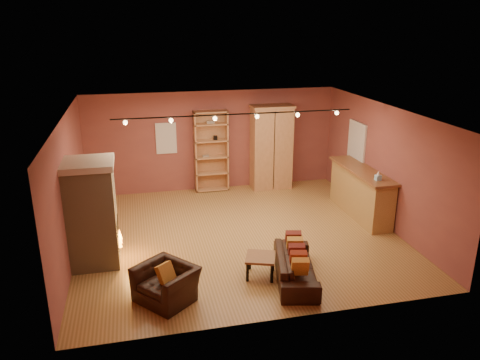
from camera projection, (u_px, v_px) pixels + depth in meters
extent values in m
plane|color=olive|center=(238.00, 235.00, 10.60)|extent=(7.00, 7.00, 0.00)
plane|color=#552C1A|center=(238.00, 112.00, 9.70)|extent=(7.00, 7.00, 0.00)
cube|color=brown|center=(213.00, 141.00, 13.15)|extent=(7.00, 0.02, 2.80)
cube|color=brown|center=(69.00, 188.00, 9.41)|extent=(0.02, 6.50, 2.80)
cube|color=brown|center=(385.00, 166.00, 10.90)|extent=(0.02, 6.50, 2.80)
cube|color=tan|center=(92.00, 216.00, 9.08)|extent=(0.90, 0.90, 2.00)
cube|color=beige|center=(87.00, 164.00, 8.74)|extent=(0.98, 0.98, 0.12)
cube|color=black|center=(116.00, 233.00, 9.30)|extent=(0.10, 0.65, 0.55)
cone|color=orange|center=(119.00, 238.00, 9.35)|extent=(0.10, 0.10, 0.22)
cube|color=silver|center=(166.00, 138.00, 12.81)|extent=(0.56, 0.04, 0.86)
cube|color=tan|center=(210.00, 150.00, 13.20)|extent=(0.94, 0.04, 2.29)
cube|color=tan|center=(195.00, 152.00, 12.95)|extent=(0.04, 0.36, 2.29)
cube|color=tan|center=(227.00, 151.00, 13.14)|extent=(0.04, 0.36, 2.29)
cube|color=gray|center=(206.00, 156.00, 13.06)|extent=(0.18, 0.12, 0.05)
cube|color=black|center=(215.00, 138.00, 12.95)|extent=(0.10, 0.10, 0.12)
cube|color=tan|center=(212.00, 189.00, 13.40)|extent=(0.94, 0.36, 0.04)
cube|color=tan|center=(212.00, 173.00, 13.25)|extent=(0.94, 0.36, 0.03)
cube|color=tan|center=(211.00, 157.00, 13.10)|extent=(0.94, 0.36, 0.03)
cube|color=tan|center=(211.00, 141.00, 12.95)|extent=(0.94, 0.36, 0.04)
cube|color=tan|center=(211.00, 124.00, 12.80)|extent=(0.94, 0.36, 0.04)
cube|color=tan|center=(210.00, 112.00, 12.69)|extent=(0.94, 0.36, 0.04)
cube|color=tan|center=(271.00, 148.00, 13.29)|extent=(1.12, 0.61, 2.34)
cube|color=brown|center=(274.00, 151.00, 13.02)|extent=(0.02, 0.01, 2.24)
cube|color=tan|center=(272.00, 106.00, 12.91)|extent=(1.18, 0.67, 0.06)
cube|color=tan|center=(361.00, 193.00, 11.53)|extent=(0.54, 2.36, 1.13)
cube|color=brown|center=(363.00, 170.00, 11.34)|extent=(0.66, 2.48, 0.06)
cube|color=#96CFF0|center=(378.00, 178.00, 10.54)|extent=(0.12, 0.12, 0.12)
cone|color=white|center=(378.00, 173.00, 10.50)|extent=(0.08, 0.08, 0.10)
cube|color=silver|center=(357.00, 141.00, 12.10)|extent=(0.05, 0.90, 1.00)
imported|color=black|center=(296.00, 262.00, 8.67)|extent=(0.90, 1.85, 0.69)
cube|color=#C08131|center=(300.00, 267.00, 8.08)|extent=(0.34, 0.29, 0.36)
cube|color=maroon|center=(298.00, 259.00, 8.34)|extent=(0.34, 0.29, 0.36)
cube|color=maroon|center=(296.00, 252.00, 8.60)|extent=(0.34, 0.29, 0.36)
cube|color=#C08131|center=(295.00, 245.00, 8.86)|extent=(0.34, 0.29, 0.36)
cube|color=maroon|center=(293.00, 239.00, 9.12)|extent=(0.34, 0.29, 0.36)
imported|color=black|center=(166.00, 278.00, 8.00)|extent=(1.09, 1.14, 0.84)
cube|color=#C08131|center=(166.00, 273.00, 7.97)|extent=(0.38, 0.37, 0.34)
cube|color=brown|center=(261.00, 257.00, 8.77)|extent=(0.69, 0.69, 0.05)
cube|color=black|center=(252.00, 274.00, 8.58)|extent=(0.05, 0.05, 0.36)
cube|color=black|center=(275.00, 272.00, 8.68)|extent=(0.05, 0.05, 0.36)
cube|color=black|center=(246.00, 263.00, 9.00)|extent=(0.05, 0.05, 0.36)
cube|color=black|center=(269.00, 260.00, 9.09)|extent=(0.05, 0.05, 0.36)
cylinder|color=black|center=(236.00, 114.00, 9.91)|extent=(5.20, 0.03, 0.03)
sphere|color=#FFD88C|center=(125.00, 122.00, 9.45)|extent=(0.09, 0.09, 0.09)
sphere|color=#FFD88C|center=(171.00, 120.00, 9.64)|extent=(0.09, 0.09, 0.09)
sphere|color=#FFD88C|center=(215.00, 118.00, 9.84)|extent=(0.09, 0.09, 0.09)
sphere|color=#FFD88C|center=(257.00, 117.00, 10.03)|extent=(0.09, 0.09, 0.09)
sphere|color=#FFD88C|center=(298.00, 115.00, 10.23)|extent=(0.09, 0.09, 0.09)
sphere|color=#FFD88C|center=(337.00, 113.00, 10.43)|extent=(0.09, 0.09, 0.09)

